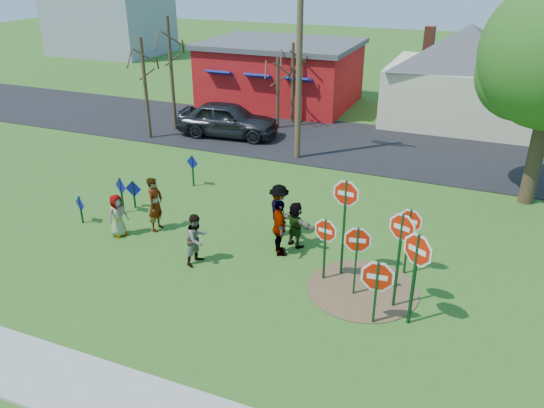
{
  "coord_description": "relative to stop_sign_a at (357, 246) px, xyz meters",
  "views": [
    {
      "loc": [
        6.95,
        -13.81,
        8.72
      ],
      "look_at": [
        1.16,
        0.26,
        1.58
      ],
      "focal_mm": 35.0,
      "sensor_mm": 36.0,
      "label": 1
    }
  ],
  "objects": [
    {
      "name": "stop_sign_b",
      "position": [
        -0.62,
        0.9,
        0.78
      ],
      "size": [
        1.06,
        0.11,
        3.18
      ],
      "rotation": [
        0.0,
        0.0,
        -0.09
      ],
      "color": "#103D1B",
      "rests_on": "ground"
    },
    {
      "name": "road",
      "position": [
        -4.31,
        12.82,
        -1.53
      ],
      "size": [
        120.0,
        7.5,
        0.04
      ],
      "primitive_type": "cube",
      "color": "black",
      "rests_on": "ground"
    },
    {
      "name": "suv",
      "position": [
        -9.79,
        11.63,
        -0.61
      ],
      "size": [
        5.48,
        2.66,
        1.8
      ],
      "primitive_type": "imported",
      "rotation": [
        0.0,
        0.0,
        1.67
      ],
      "color": "#323238",
      "rests_on": "road"
    },
    {
      "name": "bare_tree_extra",
      "position": [
        -7.56,
        15.3,
        1.34
      ],
      "size": [
        1.8,
        1.8,
        4.47
      ],
      "color": "#382819",
      "rests_on": "ground"
    },
    {
      "name": "person_a",
      "position": [
        -8.31,
        0.36,
        -0.8
      ],
      "size": [
        0.66,
        0.84,
        1.51
      ],
      "primitive_type": "imported",
      "rotation": [
        0.0,
        0.0,
        1.29
      ],
      "color": "#3C3C7C",
      "rests_on": "ground"
    },
    {
      "name": "utility_pole",
      "position": [
        -5.3,
        9.92,
        3.13
      ],
      "size": [
        2.18,
        0.28,
        8.89
      ],
      "rotation": [
        0.0,
        0.0,
        -0.05
      ],
      "color": "#4C3823",
      "rests_on": "ground"
    },
    {
      "name": "distant_building",
      "position": [
        -32.31,
        31.32,
        2.45
      ],
      "size": [
        10.0,
        8.0,
        8.0
      ],
      "primitive_type": "cube",
      "color": "#8C939E",
      "rests_on": "ground"
    },
    {
      "name": "bare_tree_west",
      "position": [
        -13.48,
        9.82,
        1.78
      ],
      "size": [
        1.8,
        1.8,
        5.15
      ],
      "color": "#382819",
      "rests_on": "ground"
    },
    {
      "name": "blue_diamond_d",
      "position": [
        -8.14,
        5.09,
        -0.71
      ],
      "size": [
        0.61,
        0.17,
        1.35
      ],
      "rotation": [
        0.0,
        0.0,
        -0.25
      ],
      "color": "#103D1B",
      "rests_on": "ground"
    },
    {
      "name": "bare_tree_mid",
      "position": [
        -13.04,
        11.62,
        2.32
      ],
      "size": [
        1.8,
        1.8,
        5.98
      ],
      "color": "#382819",
      "rests_on": "ground"
    },
    {
      "name": "ground",
      "position": [
        -4.31,
        1.32,
        -1.55
      ],
      "size": [
        120.0,
        120.0,
        0.0
      ],
      "primitive_type": "plane",
      "color": "#35621C",
      "rests_on": "ground"
    },
    {
      "name": "cream_house",
      "position": [
        1.19,
        19.32,
        1.37
      ],
      "size": [
        9.4,
        9.4,
        6.5
      ],
      "color": "beige",
      "rests_on": "ground"
    },
    {
      "name": "sidewalk",
      "position": [
        -4.31,
        -5.88,
        -1.51
      ],
      "size": [
        22.0,
        1.8,
        0.08
      ],
      "primitive_type": "cube",
      "color": "#9E9E99",
      "rests_on": "ground"
    },
    {
      "name": "blue_diamond_b",
      "position": [
        -9.27,
        1.87,
        -0.68
      ],
      "size": [
        0.63,
        0.26,
        1.41
      ],
      "rotation": [
        0.0,
        0.0,
        -0.38
      ],
      "color": "#103D1B",
      "rests_on": "ground"
    },
    {
      "name": "blue_diamond_c",
      "position": [
        -9.13,
        2.39,
        -0.88
      ],
      "size": [
        0.66,
        0.1,
        1.11
      ],
      "rotation": [
        0.0,
        0.0,
        0.12
      ],
      "color": "#103D1B",
      "rests_on": "ground"
    },
    {
      "name": "dirt_patch",
      "position": [
        0.19,
        0.32,
        -1.54
      ],
      "size": [
        3.2,
        3.2,
        0.03
      ],
      "primitive_type": "cylinder",
      "color": "brown",
      "rests_on": "ground"
    },
    {
      "name": "bare_tree_east",
      "position": [
        -7.94,
        14.0,
        0.93
      ],
      "size": [
        1.8,
        1.8,
        3.84
      ],
      "color": "#382819",
      "rests_on": "ground"
    },
    {
      "name": "stop_sign_a",
      "position": [
        0.0,
        0.0,
        0.0
      ],
      "size": [
        1.01,
        0.23,
        2.26
      ],
      "rotation": [
        0.0,
        0.0,
        0.2
      ],
      "color": "#103D1B",
      "rests_on": "ground"
    },
    {
      "name": "stop_sign_g",
      "position": [
        -1.02,
        0.42,
        -0.11
      ],
      "size": [
        0.94,
        0.19,
        2.1
      ],
      "rotation": [
        0.0,
        0.0,
        -0.18
      ],
      "color": "#103D1B",
      "rests_on": "ground"
    },
    {
      "name": "stop_sign_f",
      "position": [
        1.66,
        -0.73,
        0.43
      ],
      "size": [
        1.02,
        0.63,
        2.79
      ],
      "rotation": [
        0.0,
        0.0,
        -0.55
      ],
      "color": "#103D1B",
      "rests_on": "ground"
    },
    {
      "name": "stop_sign_d",
      "position": [
        1.14,
        1.65,
        0.06
      ],
      "size": [
        0.96,
        0.2,
        2.26
      ],
      "rotation": [
        0.0,
        0.0,
        -0.19
      ],
      "color": "#103D1B",
      "rests_on": "ground"
    },
    {
      "name": "stop_sign_c",
      "position": [
        1.15,
        -0.15,
        0.53
      ],
      "size": [
        0.97,
        0.38,
        2.95
      ],
      "rotation": [
        0.0,
        0.0,
        -0.36
      ],
      "color": "#103D1B",
      "rests_on": "ground"
    },
    {
      "name": "person_f",
      "position": [
        -2.49,
        1.99,
        -0.77
      ],
      "size": [
        1.51,
        1.04,
        1.56
      ],
      "primitive_type": "imported",
      "rotation": [
        0.0,
        0.0,
        2.69
      ],
      "color": "#194729",
      "rests_on": "ground"
    },
    {
      "name": "person_c",
      "position": [
        -4.93,
        -0.18,
        -0.72
      ],
      "size": [
        0.79,
        0.92,
        1.66
      ],
      "primitive_type": "imported",
      "rotation": [
        0.0,
        0.0,
        1.35
      ],
      "color": "#9B563D",
      "rests_on": "ground"
    },
    {
      "name": "stop_sign_e",
      "position": [
        0.8,
        -1.07,
        -0.25
      ],
      "size": [
        1.17,
        0.13,
        2.0
      ],
      "rotation": [
        0.0,
        0.0,
        0.1
      ],
      "color": "#103D1B",
      "rests_on": "ground"
    },
    {
      "name": "person_d",
      "position": [
        -3.27,
        2.47,
        -0.63
      ],
      "size": [
        1.28,
        1.36,
        1.85
      ],
      "primitive_type": "imported",
      "rotation": [
        0.0,
        0.0,
        2.23
      ],
      "color": "#323137",
      "rests_on": "ground"
    },
    {
      "name": "blue_diamond_a",
      "position": [
        -10.13,
        0.62,
        -0.91
      ],
      "size": [
        0.58,
        0.26,
        1.06
      ],
      "rotation": [
        0.0,
        0.0,
        -0.4
      ],
      "color": "#103D1B",
      "rests_on": "ground"
    },
    {
      "name": "red_building",
      "position": [
        -9.81,
        19.31,
        0.41
      ],
      "size": [
        9.4,
        7.69,
        3.9
      ],
      "color": "#A61013",
      "rests_on": "ground"
    },
    {
      "name": "person_e",
      "position": [
        -2.78,
        1.28,
        -0.61
      ],
      "size": [
        0.95,
        1.18,
        1.88
      ],
      "primitive_type": "imported",
      "rotation": [
        0.0,
        0.0,
        2.09
      ],
      "color": "#48315C",
      "rests_on": "ground"
    },
    {
      "name": "person_b",
      "position": [
        -7.36,
        1.23,
        -0.58
      ],
      "size": [
        0.52,
        0.74,
        1.95
      ],
      "primitive_type": "imported",
      "rotation": [
        0.0,
        0.0,
        1.64
      ],
      "color": "#2A7471",
      "rests_on": "ground"
    }
  ]
}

